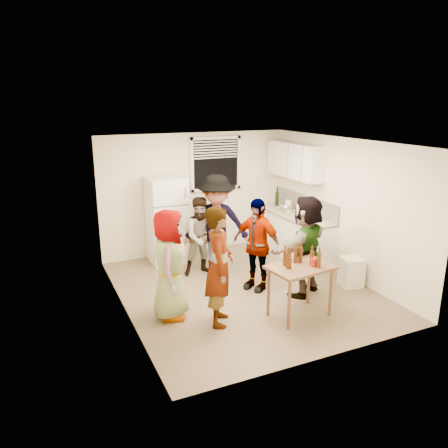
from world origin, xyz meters
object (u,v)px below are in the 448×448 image
refrigerator (167,220)px  blue_cup (298,222)px  red_cup (314,266)px  guest_back_right (217,272)px  kettle (286,212)px  guest_stripe (220,322)px  guest_black (256,288)px  trash_bin (351,272)px  guest_orange (303,293)px  beer_bottle_counter (298,218)px  beer_bottle_table (311,264)px  guest_back_left (203,274)px  serving_table (298,315)px  guest_grey (171,316)px  wine_bottle (277,206)px

refrigerator → blue_cup: 2.56m
red_cup → guest_back_right: size_ratio=0.06×
kettle → guest_stripe: kettle is taller
guest_back_right → guest_black: size_ratio=1.17×
kettle → trash_bin: (0.13, -1.95, -0.65)m
red_cup → guest_orange: red_cup is taller
beer_bottle_counter → beer_bottle_table: size_ratio=1.04×
beer_bottle_counter → guest_back_left: beer_bottle_counter is taller
guest_back_right → serving_table: bearing=-55.9°
kettle → beer_bottle_counter: (-0.05, -0.54, 0.00)m
serving_table → guest_grey: 1.92m
wine_bottle → trash_bin: size_ratio=0.60×
blue_cup → guest_back_left: size_ratio=0.09×
wine_bottle → guest_back_left: 2.48m
guest_back_left → guest_black: (0.59, -0.98, 0.00)m
beer_bottle_counter → blue_cup: (-0.16, -0.23, 0.00)m
beer_bottle_counter → guest_black: size_ratio=0.14×
wine_bottle → guest_stripe: (-2.58, -2.73, -0.90)m
blue_cup → guest_black: bearing=-154.2°
trash_bin → guest_back_left: 2.68m
guest_stripe → guest_black: (1.05, 0.84, 0.00)m
beer_bottle_table → guest_orange: (0.34, 0.63, -0.79)m
guest_stripe → kettle: bearing=-22.8°
kettle → guest_orange: (-0.79, -1.87, -0.90)m
red_cup → guest_orange: (0.35, 0.71, -0.79)m
refrigerator → beer_bottle_counter: size_ratio=7.64×
refrigerator → kettle: 2.46m
refrigerator → guest_stripe: (-0.08, -2.75, -0.85)m
serving_table → refrigerator: bearing=109.7°
guest_grey → guest_stripe: size_ratio=0.95×
serving_table → beer_bottle_table: beer_bottle_table is taller
red_cup → guest_black: 1.48m
blue_cup → guest_grey: (-2.85, -0.95, -0.90)m
guest_back_left → beer_bottle_table: bearing=-62.7°
guest_orange → blue_cup: bearing=-147.1°
guest_black → guest_orange: 0.82m
guest_grey → guest_back_right: 1.83m
wine_bottle → red_cup: (-1.24, -3.11, -0.11)m
guest_back_right → guest_orange: (0.97, -1.43, 0.00)m
beer_bottle_counter → guest_black: (-1.38, -0.82, -0.90)m
guest_stripe → guest_orange: size_ratio=1.04×
refrigerator → beer_bottle_table: 3.30m
wine_bottle → guest_black: 2.59m
guest_grey → kettle: bearing=-36.3°
wine_bottle → guest_back_right: bearing=-152.4°
serving_table → guest_back_right: serving_table is taller
red_cup → guest_grey: bearing=156.1°
blue_cup → refrigerator: bearing=149.0°
kettle → beer_bottle_table: 2.75m
wine_bottle → guest_stripe: 3.86m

